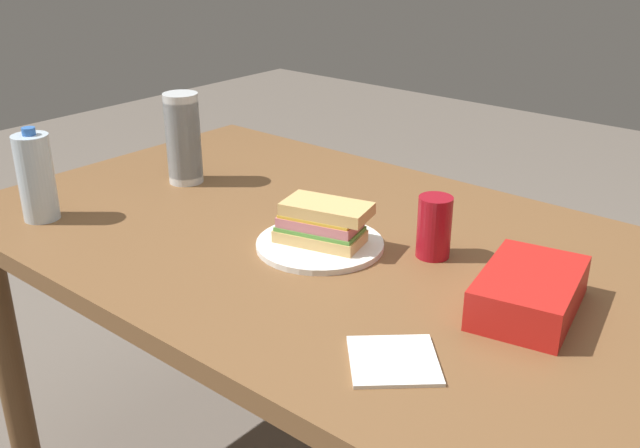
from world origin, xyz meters
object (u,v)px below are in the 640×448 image
at_px(soda_can_red, 434,227).
at_px(chip_bag, 529,292).
at_px(plastic_cup_stack, 183,138).
at_px(sandwich, 322,223).
at_px(paper_plate, 320,244).
at_px(water_bottle_tall, 36,177).
at_px(dining_table, 373,290).

distance_m(soda_can_red, chip_bag, 0.25).
relative_size(soda_can_red, plastic_cup_stack, 0.55).
height_order(sandwich, chip_bag, sandwich).
xyz_separation_m(paper_plate, water_bottle_tall, (-0.56, -0.28, 0.09)).
distance_m(dining_table, chip_bag, 0.35).
bearing_deg(plastic_cup_stack, sandwich, -8.79).
height_order(dining_table, soda_can_red, soda_can_red).
height_order(paper_plate, sandwich, sandwich).
distance_m(soda_can_red, plastic_cup_stack, 0.70).
bearing_deg(plastic_cup_stack, paper_plate, -9.15).
height_order(chip_bag, plastic_cup_stack, plastic_cup_stack).
height_order(chip_bag, water_bottle_tall, water_bottle_tall).
bearing_deg(paper_plate, dining_table, 26.20).
bearing_deg(plastic_cup_stack, dining_table, -3.11).
xyz_separation_m(soda_can_red, water_bottle_tall, (-0.75, -0.39, 0.03)).
height_order(soda_can_red, water_bottle_tall, water_bottle_tall).
xyz_separation_m(sandwich, plastic_cup_stack, (-0.50, 0.08, 0.06)).
relative_size(dining_table, paper_plate, 7.05).
relative_size(sandwich, plastic_cup_stack, 0.89).
height_order(dining_table, paper_plate, paper_plate).
bearing_deg(chip_bag, sandwich, 82.79).
distance_m(water_bottle_tall, plastic_cup_stack, 0.36).
distance_m(paper_plate, plastic_cup_stack, 0.52).
distance_m(dining_table, soda_can_red, 0.18).
height_order(water_bottle_tall, plastic_cup_stack, plastic_cup_stack).
height_order(dining_table, sandwich, sandwich).
xyz_separation_m(dining_table, chip_bag, (0.33, -0.02, 0.12)).
bearing_deg(sandwich, plastic_cup_stack, 171.21).
bearing_deg(dining_table, water_bottle_tall, -153.66).
height_order(paper_plate, soda_can_red, soda_can_red).
bearing_deg(sandwich, soda_can_red, 29.52).
bearing_deg(chip_bag, soda_can_red, 60.29).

